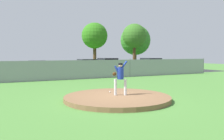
# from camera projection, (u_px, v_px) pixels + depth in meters

# --- Properties ---
(ground_plane) EXTENTS (80.00, 80.00, 0.00)m
(ground_plane) POSITION_uv_depth(u_px,v_px,m) (78.00, 85.00, 16.89)
(ground_plane) COLOR #4C8438
(asphalt_strip) EXTENTS (44.00, 7.00, 0.01)m
(asphalt_strip) POSITION_uv_depth(u_px,v_px,m) (52.00, 76.00, 24.51)
(asphalt_strip) COLOR #2B2B2D
(asphalt_strip) RESTS_ON ground_plane
(pitchers_mound) EXTENTS (5.11, 5.11, 0.21)m
(pitchers_mound) POSITION_uv_depth(u_px,v_px,m) (117.00, 98.00, 11.50)
(pitchers_mound) COLOR brown
(pitchers_mound) RESTS_ON ground_plane
(pitcher_youth) EXTENTS (0.77, 0.33, 1.69)m
(pitcher_youth) POSITION_uv_depth(u_px,v_px,m) (120.00, 75.00, 11.62)
(pitcher_youth) COLOR silver
(pitcher_youth) RESTS_ON pitchers_mound
(baseball) EXTENTS (0.07, 0.07, 0.07)m
(baseball) POSITION_uv_depth(u_px,v_px,m) (110.00, 92.00, 12.46)
(baseball) COLOR white
(baseball) RESTS_ON pitchers_mound
(chainlink_fence) EXTENTS (32.85, 0.07, 1.78)m
(chainlink_fence) POSITION_uv_depth(u_px,v_px,m) (64.00, 70.00, 20.42)
(chainlink_fence) COLOR gray
(chainlink_fence) RESTS_ON ground_plane
(parked_car_champagne) EXTENTS (2.12, 4.49, 1.58)m
(parked_car_champagne) POSITION_uv_depth(u_px,v_px,m) (38.00, 69.00, 23.66)
(parked_car_champagne) COLOR tan
(parked_car_champagne) RESTS_ON ground_plane
(parked_car_charcoal) EXTENTS (2.08, 4.33, 1.65)m
(parked_car_charcoal) POSITION_uv_depth(u_px,v_px,m) (87.00, 67.00, 26.44)
(parked_car_charcoal) COLOR #232328
(parked_car_charcoal) RESTS_ON ground_plane
(parked_car_burgundy) EXTENTS (2.00, 4.49, 1.75)m
(parked_car_burgundy) POSITION_uv_depth(u_px,v_px,m) (108.00, 66.00, 27.74)
(parked_car_burgundy) COLOR maroon
(parked_car_burgundy) RESTS_ON ground_plane
(parked_car_slate) EXTENTS (2.06, 4.12, 1.73)m
(parked_car_slate) POSITION_uv_depth(u_px,v_px,m) (151.00, 65.00, 29.37)
(parked_car_slate) COLOR slate
(parked_car_slate) RESTS_ON ground_plane
(traffic_cone_orange) EXTENTS (0.40, 0.40, 0.55)m
(traffic_cone_orange) POSITION_uv_depth(u_px,v_px,m) (15.00, 76.00, 21.59)
(traffic_cone_orange) COLOR orange
(traffic_cone_orange) RESTS_ON asphalt_strip
(tree_leaning_west) EXTENTS (3.93, 3.93, 6.96)m
(tree_leaning_west) POSITION_uv_depth(u_px,v_px,m) (95.00, 36.00, 36.15)
(tree_leaning_west) COLOR #4C331E
(tree_leaning_west) RESTS_ON ground_plane
(tree_bushy_near) EXTENTS (3.65, 3.65, 6.79)m
(tree_bushy_near) POSITION_uv_depth(u_px,v_px,m) (134.00, 36.00, 36.11)
(tree_bushy_near) COLOR #4C331E
(tree_bushy_near) RESTS_ON ground_plane
(tree_broad_left) EXTENTS (4.92, 4.92, 6.97)m
(tree_broad_left) POSITION_uv_depth(u_px,v_px,m) (135.00, 40.00, 39.38)
(tree_broad_left) COLOR #4C331E
(tree_broad_left) RESTS_ON ground_plane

